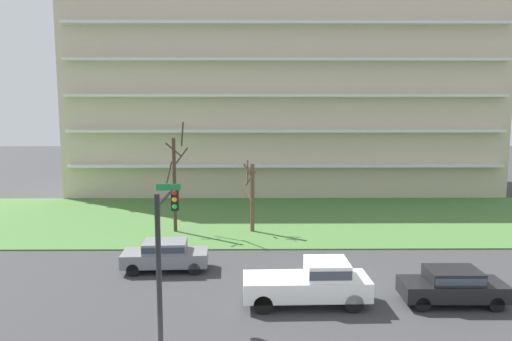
# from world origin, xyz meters

# --- Properties ---
(ground) EXTENTS (160.00, 160.00, 0.00)m
(ground) POSITION_xyz_m (0.00, 0.00, 0.00)
(ground) COLOR #38383A
(grass_lawn_strip) EXTENTS (80.00, 16.00, 0.08)m
(grass_lawn_strip) POSITION_xyz_m (0.00, 14.00, 0.04)
(grass_lawn_strip) COLOR #477238
(grass_lawn_strip) RESTS_ON ground
(apartment_building) EXTENTS (40.75, 14.71, 18.79)m
(apartment_building) POSITION_xyz_m (0.00, 28.87, 9.40)
(apartment_building) COLOR beige
(apartment_building) RESTS_ON ground
(tree_far_left) EXTENTS (1.48, 1.56, 7.50)m
(tree_far_left) POSITION_xyz_m (-8.26, 10.19, 3.59)
(tree_far_left) COLOR #423023
(tree_far_left) RESTS_ON ground
(tree_left) EXTENTS (1.08, 1.34, 4.91)m
(tree_left) POSITION_xyz_m (-3.14, 10.15, 2.59)
(tree_left) COLOR brown
(tree_left) RESTS_ON ground
(sedan_black_near_left) EXTENTS (4.42, 1.84, 1.57)m
(sedan_black_near_left) POSITION_xyz_m (5.55, -2.00, 0.87)
(sedan_black_near_left) COLOR black
(sedan_black_near_left) RESTS_ON ground
(sedan_gray_center_left) EXTENTS (4.48, 2.02, 1.57)m
(sedan_gray_center_left) POSITION_xyz_m (-7.64, 2.50, 0.87)
(sedan_gray_center_left) COLOR slate
(sedan_gray_center_left) RESTS_ON ground
(pickup_white_center_right) EXTENTS (5.45, 2.13, 1.95)m
(pickup_white_center_right) POSITION_xyz_m (-0.56, -1.99, 1.02)
(pickup_white_center_right) COLOR white
(pickup_white_center_right) RESTS_ON ground
(traffic_signal_mast) EXTENTS (0.90, 4.10, 5.72)m
(traffic_signal_mast) POSITION_xyz_m (-6.21, -5.21, 3.88)
(traffic_signal_mast) COLOR black
(traffic_signal_mast) RESTS_ON ground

